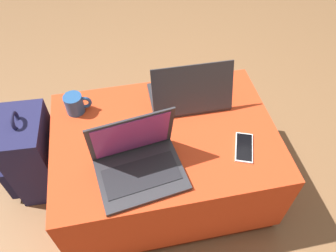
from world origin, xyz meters
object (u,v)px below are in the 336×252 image
at_px(backpack, 32,156).
at_px(laptop_near, 138,161).
at_px(laptop_far, 189,94).
at_px(cell_phone, 244,147).
at_px(coffee_mug, 75,104).

bearing_deg(backpack, laptop_near, 60.98).
relative_size(laptop_far, cell_phone, 2.17).
relative_size(backpack, coffee_mug, 4.45).
distance_m(laptop_near, laptop_far, 0.43).
height_order(laptop_near, laptop_far, laptop_near).
relative_size(cell_phone, backpack, 0.31).
xyz_separation_m(backpack, coffee_mug, (0.26, 0.06, 0.26)).
height_order(laptop_near, coffee_mug, laptop_near).
bearing_deg(coffee_mug, laptop_near, -57.58).
height_order(laptop_near, backpack, laptop_near).
relative_size(cell_phone, coffee_mug, 1.39).
bearing_deg(cell_phone, laptop_far, -41.96).
bearing_deg(backpack, cell_phone, 75.54).
distance_m(laptop_far, cell_phone, 0.35).
height_order(cell_phone, backpack, backpack).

